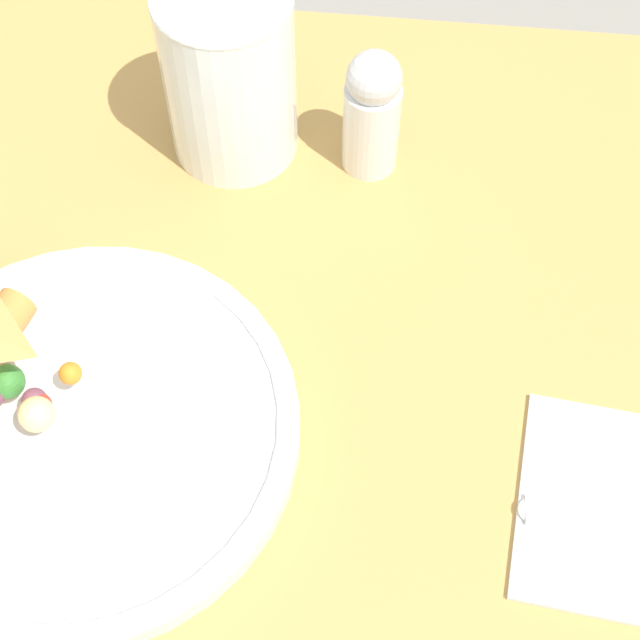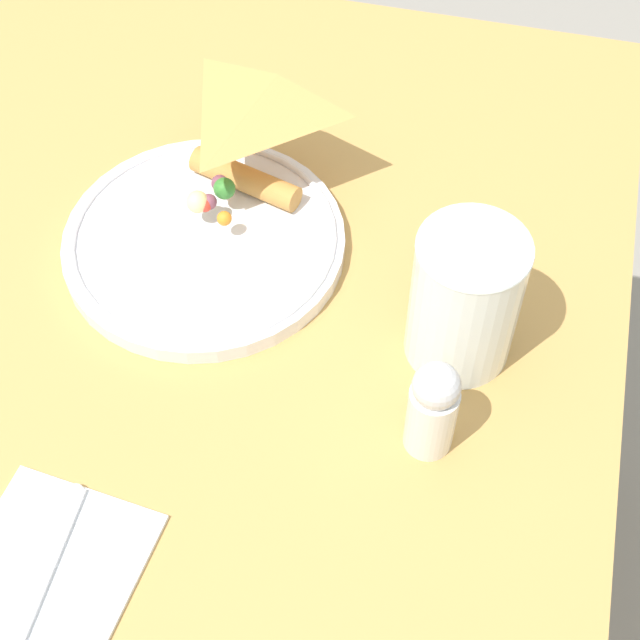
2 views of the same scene
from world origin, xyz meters
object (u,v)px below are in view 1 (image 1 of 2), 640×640
plate_pizza (74,424)px  milk_glass (230,77)px  salt_shaker (372,112)px  dining_table (311,507)px

plate_pizza → milk_glass: (-0.06, -0.23, 0.05)m
plate_pizza → salt_shaker: salt_shaker is taller
dining_table → salt_shaker: salt_shaker is taller
dining_table → salt_shaker: (-0.02, -0.21, 0.17)m
dining_table → salt_shaker: 0.27m
plate_pizza → milk_glass: size_ratio=1.98×
dining_table → plate_pizza: plate_pizza is taller
plate_pizza → milk_glass: milk_glass is taller
dining_table → milk_glass: size_ratio=8.18×
dining_table → milk_glass: milk_glass is taller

